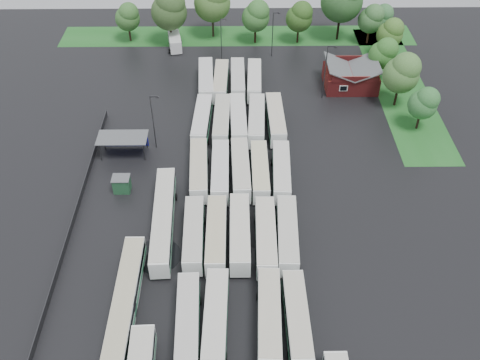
{
  "coord_description": "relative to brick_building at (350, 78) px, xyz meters",
  "views": [
    {
      "loc": [
        1.34,
        -48.76,
        56.05
      ],
      "look_at": [
        2.0,
        12.0,
        2.5
      ],
      "focal_mm": 40.0,
      "sensor_mm": 36.0,
      "label": 1
    }
  ],
  "objects": [
    {
      "name": "bus_r2c0",
      "position": [
        -28.48,
        -41.36,
        0.04
      ],
      "size": [
        2.94,
        12.51,
        3.47
      ],
      "rotation": [
        0.0,
        0.0,
        0.02
      ],
      "color": "white",
      "rests_on": "ground"
    },
    {
      "name": "tree_north_6",
      "position": [
        7.1,
        18.15,
        3.99
      ],
      "size": [
        5.49,
        5.49,
        9.1
      ],
      "color": "#381F12",
      "rests_on": "ground"
    },
    {
      "name": "lamp_post_nw",
      "position": [
        -36.02,
        -19.23,
        4.06
      ],
      "size": [
        1.57,
        0.31,
        10.21
      ],
      "color": "#2D2D30",
      "rests_on": "ground"
    },
    {
      "name": "bus_r1c1",
      "position": [
        -25.14,
        -54.97,
        0.09
      ],
      "size": [
        3.05,
        12.87,
        3.56
      ],
      "rotation": [
        0.0,
        0.0,
        -0.03
      ],
      "color": "white",
      "rests_on": "ground"
    },
    {
      "name": "bus_r1c4",
      "position": [
        -15.53,
        -55.03,
        0.03
      ],
      "size": [
        2.75,
        12.41,
        3.45
      ],
      "rotation": [
        0.0,
        0.0,
        0.01
      ],
      "color": "white",
      "rests_on": "ground"
    },
    {
      "name": "bus_r2c4",
      "position": [
        -15.61,
        -41.58,
        0.08
      ],
      "size": [
        3.29,
        12.85,
        3.55
      ],
      "rotation": [
        0.0,
        0.0,
        -0.05
      ],
      "color": "white",
      "rests_on": "ground"
    },
    {
      "name": "bus_r4c1",
      "position": [
        -25.01,
        -14.27,
        0.08
      ],
      "size": [
        3.07,
        12.81,
        3.54
      ],
      "rotation": [
        0.0,
        0.0,
        -0.03
      ],
      "color": "white",
      "rests_on": "ground"
    },
    {
      "name": "wash_shed",
      "position": [
        -41.2,
        -20.74,
        1.12
      ],
      "size": [
        8.2,
        4.2,
        3.58
      ],
      "color": "#2D2D30",
      "rests_on": "ground"
    },
    {
      "name": "tree_north_4",
      "position": [
        -8.45,
        18.64,
        4.31
      ],
      "size": [
        5.8,
        5.8,
        9.61
      ],
      "color": "black",
      "rests_on": "ground"
    },
    {
      "name": "bus_r4c2",
      "position": [
        -22.12,
        -14.18,
        0.1
      ],
      "size": [
        3.04,
        12.92,
        3.58
      ],
      "rotation": [
        0.0,
        0.0,
        0.02
      ],
      "color": "white",
      "rests_on": "ground"
    },
    {
      "name": "bus_r4c4",
      "position": [
        -15.55,
        -14.04,
        0.11
      ],
      "size": [
        3.01,
        12.94,
        3.59
      ],
      "rotation": [
        0.0,
        0.0,
        0.02
      ],
      "color": "white",
      "rests_on": "ground"
    },
    {
      "name": "bus_r3c0",
      "position": [
        -28.41,
        -27.71,
        0.08
      ],
      "size": [
        3.26,
        12.85,
        3.55
      ],
      "rotation": [
        0.0,
        0.0,
        0.04
      ],
      "color": "white",
      "rests_on": "ground"
    },
    {
      "name": "bus_r4c0",
      "position": [
        -28.49,
        -14.31,
        0.08
      ],
      "size": [
        3.34,
        12.81,
        3.53
      ],
      "rotation": [
        0.0,
        0.0,
        -0.05
      ],
      "color": "white",
      "rests_on": "ground"
    },
    {
      "name": "lamp_post_ne",
      "position": [
        -5.79,
        -4.12,
        4.47
      ],
      "size": [
        1.68,
        0.33,
        10.92
      ],
      "color": "#2D2D30",
      "rests_on": "ground"
    },
    {
      "name": "west_fence",
      "position": [
        -46.2,
        -34.77,
        -1.27
      ],
      "size": [
        0.1,
        50.0,
        1.2
      ],
      "primitive_type": "cube",
      "color": "#2D2D30",
      "rests_on": "ground"
    },
    {
      "name": "tree_north_2",
      "position": [
        -27.36,
        21.72,
        6.69
      ],
      "size": [
        8.02,
        8.02,
        13.29
      ],
      "color": "black",
      "rests_on": "ground"
    },
    {
      "name": "tree_east_2",
      "position": [
        6.45,
        2.58,
        3.96
      ],
      "size": [
        5.5,
        5.47,
        9.07
      ],
      "color": "#382714",
      "rests_on": "ground"
    },
    {
      "name": "bus_r2c3",
      "position": [
        -18.61,
        -41.86,
        0.1
      ],
      "size": [
        2.95,
        12.88,
        3.57
      ],
      "rotation": [
        0.0,
        0.0,
        -0.02
      ],
      "color": "white",
      "rests_on": "ground"
    },
    {
      "name": "lamp_post_back_e",
      "position": [
        -14.58,
        12.54,
        3.84
      ],
      "size": [
        1.51,
        0.29,
        9.83
      ],
      "color": "#2D2D30",
      "rests_on": "ground"
    },
    {
      "name": "bus_r1c0",
      "position": [
        -28.4,
        -55.4,
        0.05
      ],
      "size": [
        3.11,
        12.63,
        3.49
      ],
      "rotation": [
        0.0,
        0.0,
        0.04
      ],
      "color": "white",
      "rests_on": "ground"
    },
    {
      "name": "lamp_post_back_w",
      "position": [
        -25.34,
        11.16,
        3.43
      ],
      "size": [
        1.4,
        0.27,
        9.11
      ],
      "color": "#2D2D30",
      "rests_on": "ground"
    },
    {
      "name": "bus_r2c2",
      "position": [
        -22.14,
        -41.27,
        0.12
      ],
      "size": [
        2.78,
        12.95,
        3.6
      ],
      "rotation": [
        0.0,
        0.0,
        -0.0
      ],
      "color": "white",
      "rests_on": "ground"
    },
    {
      "name": "bus_r5c2",
      "position": [
        -22.11,
        -0.43,
        0.04
      ],
      "size": [
        2.7,
        12.46,
        3.47
      ],
      "rotation": [
        0.0,
        0.0,
        0.0
      ],
      "color": "white",
      "rests_on": "ground"
    },
    {
      "name": "grass_strip_north",
      "position": [
        -22.0,
        22.03,
        -1.86
      ],
      "size": [
        80.0,
        10.0,
        0.01
      ],
      "primitive_type": "cube",
      "color": "#1C5C1E",
      "rests_on": "ground"
    },
    {
      "name": "bus_r5c3",
      "position": [
        -18.89,
        -0.83,
        0.03
      ],
      "size": [
        3.08,
        12.48,
        3.45
      ],
      "rotation": [
        0.0,
        0.0,
        -0.04
      ],
      "color": "white",
      "rests_on": "ground"
    },
    {
      "name": "tree_north_0",
      "position": [
        -45.97,
        19.86,
        3.89
      ],
      "size": [
        5.41,
        5.41,
        8.95
      ],
      "color": "#332118",
      "rests_on": "ground"
    },
    {
      "name": "utility_hut",
      "position": [
        -40.2,
        -30.17,
        -0.55
      ],
      "size": [
        2.7,
        2.2,
        2.62
      ],
      "color": "#1C4B2A",
      "rests_on": "ground"
    },
    {
      "name": "minibus",
      "position": [
        -35.76,
        16.26,
        -0.25
      ],
      "size": [
        3.54,
        7.0,
        2.92
      ],
      "rotation": [
        0.0,
        0.0,
        0.17
      ],
      "color": "silver",
      "rests_on": "ground"
    },
    {
      "name": "artic_bus_west_c",
      "position": [
        -36.19,
        -52.23,
        0.04
      ],
      "size": [
        2.69,
        18.51,
        3.43
      ],
      "rotation": [
        0.0,
        0.0,
        -0.0
      ],
      "color": "white",
      "rests_on": "ground"
    },
    {
      "name": "grass_strip_east",
      "position": [
        10.0,
        0.03,
        -1.86
      ],
      "size": [
        10.0,
        50.0,
        0.01
      ],
      "primitive_type": "cube",
      "color": "#1C5C1E",
      "rests_on": "ground"
    },
    {
      "name": "bus_r3c1",
      "position": [
        -25.05,
        -28.04,
        0.07
      ],
      "size": [
        2.72,
        12.63,
        3.51
      ],
      "rotation": [
        0.0,
        0.0,
        0.0
      ],
      "color": "white",
      "rests_on": "ground"
    },
    {
      "name": "tree_north_1",
      "position": [
        -36.49,
        18.02,
        6.36
      ],
      "size": [
        7.72,
        7.72,
        12.79
      ],
      "color": "black",
      "rests_on": "ground"
    },
    {
      "name": "tree_east_3",
      "position": [
        9.77,
        11.4,
        3.94
      ],
      "size": [
        5.44,
        5.44,
        9.02
      ],
      "color": "#37291D",
      "rests_on": "ground"
    },
    {
      "name": "ground",
      "position": [
        -24.0,
        -42.77,
        -1.87
      ],
      "size": [
        160.0,
        160.0,
        0.0
      ],
      "primitive_type": "plane",
      "color": "black",
      "rests_on": "ground"
    },
    {
      "name": "tree_east_4",
      "position": [
        9.71,
        19.66,
        3.58
      ],
      "size": [
        5.11,
        5.11,
        8.47
      ],
      "color": "#392012",
      "rests_on": "ground"
    },
    {
      "name": "puddle_3",
      "position": [
        -20.95,
        -43.79,
        -1.86
      ],
      "size": [
        3.09,
        3.09,
        0.01
      ],
      "primitive_type": "cylinder",
      "color": "black",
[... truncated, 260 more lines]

